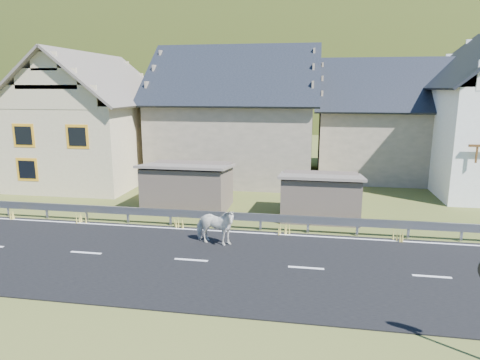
# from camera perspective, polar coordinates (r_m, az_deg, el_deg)

# --- Properties ---
(ground) EXTENTS (160.00, 160.00, 0.00)m
(ground) POSITION_cam_1_polar(r_m,az_deg,el_deg) (15.40, -6.53, -10.69)
(ground) COLOR #344217
(ground) RESTS_ON ground
(road) EXTENTS (60.00, 7.00, 0.04)m
(road) POSITION_cam_1_polar(r_m,az_deg,el_deg) (15.39, -6.53, -10.62)
(road) COLOR black
(road) RESTS_ON ground
(lane_markings) EXTENTS (60.00, 6.60, 0.01)m
(lane_markings) POSITION_cam_1_polar(r_m,az_deg,el_deg) (15.38, -6.53, -10.54)
(lane_markings) COLOR silver
(lane_markings) RESTS_ON road
(guardrail) EXTENTS (28.10, 0.09, 0.75)m
(guardrail) POSITION_cam_1_polar(r_m,az_deg,el_deg) (18.56, -3.41, -4.75)
(guardrail) COLOR #93969B
(guardrail) RESTS_ON ground
(shed_left) EXTENTS (4.30, 3.30, 2.40)m
(shed_left) POSITION_cam_1_polar(r_m,az_deg,el_deg) (21.55, -6.92, -0.94)
(shed_left) COLOR brown
(shed_left) RESTS_ON ground
(shed_right) EXTENTS (3.80, 2.90, 2.20)m
(shed_right) POSITION_cam_1_polar(r_m,az_deg,el_deg) (20.22, 10.63, -2.23)
(shed_right) COLOR brown
(shed_right) RESTS_ON ground
(house_cream) EXTENTS (7.80, 9.80, 8.30)m
(house_cream) POSITION_cam_1_polar(r_m,az_deg,el_deg) (29.25, -19.28, 8.38)
(house_cream) COLOR beige
(house_cream) RESTS_ON ground
(house_stone_a) EXTENTS (10.80, 9.80, 8.90)m
(house_stone_a) POSITION_cam_1_polar(r_m,az_deg,el_deg) (29.07, -0.35, 9.58)
(house_stone_a) COLOR gray
(house_stone_a) RESTS_ON ground
(house_stone_b) EXTENTS (9.80, 8.80, 8.10)m
(house_stone_b) POSITION_cam_1_polar(r_m,az_deg,el_deg) (31.04, 19.04, 8.36)
(house_stone_b) COLOR gray
(house_stone_b) RESTS_ON ground
(mountain) EXTENTS (440.00, 280.00, 260.00)m
(mountain) POSITION_cam_1_polar(r_m,az_deg,el_deg) (195.33, 9.93, 4.40)
(mountain) COLOR #2E3F0F
(mountain) RESTS_ON ground
(conifer_patch) EXTENTS (76.00, 50.00, 28.00)m
(conifer_patch) POSITION_cam_1_polar(r_m,az_deg,el_deg) (136.99, -16.18, 11.77)
(conifer_patch) COLOR black
(conifer_patch) RESTS_ON ground
(horse) EXTENTS (1.12, 1.85, 1.46)m
(horse) POSITION_cam_1_polar(r_m,az_deg,el_deg) (16.51, -3.37, -6.17)
(horse) COLOR silver
(horse) RESTS_ON road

